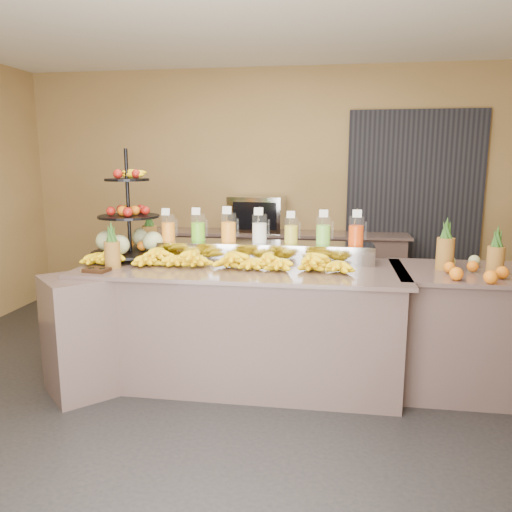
% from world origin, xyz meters
% --- Properties ---
extents(ground, '(6.00, 6.00, 0.00)m').
position_xyz_m(ground, '(0.00, 0.00, 0.00)').
color(ground, black).
rests_on(ground, ground).
extents(room_envelope, '(6.04, 5.02, 2.82)m').
position_xyz_m(room_envelope, '(0.19, 0.79, 1.88)').
color(room_envelope, olive).
rests_on(room_envelope, ground).
extents(buffet_counter, '(2.75, 1.25, 0.93)m').
position_xyz_m(buffet_counter, '(-0.12, 0.26, 0.47)').
color(buffet_counter, gray).
rests_on(buffet_counter, ground).
extents(right_counter, '(1.08, 0.88, 0.93)m').
position_xyz_m(right_counter, '(1.70, 0.40, 0.47)').
color(right_counter, gray).
rests_on(right_counter, ground).
extents(back_ledge, '(3.10, 0.55, 0.93)m').
position_xyz_m(back_ledge, '(0.00, 2.25, 0.47)').
color(back_ledge, gray).
rests_on(back_ledge, ground).
extents(pitcher_tray, '(1.85, 0.30, 0.15)m').
position_xyz_m(pitcher_tray, '(0.10, 0.58, 1.01)').
color(pitcher_tray, gray).
rests_on(pitcher_tray, buffet_counter).
extents(juice_pitcher_orange_a, '(0.12, 0.12, 0.28)m').
position_xyz_m(juice_pitcher_orange_a, '(-0.68, 0.58, 1.18)').
color(juice_pitcher_orange_a, silver).
rests_on(juice_pitcher_orange_a, pitcher_tray).
extents(juice_pitcher_green, '(0.12, 0.13, 0.29)m').
position_xyz_m(juice_pitcher_green, '(-0.42, 0.58, 1.18)').
color(juice_pitcher_green, silver).
rests_on(juice_pitcher_green, pitcher_tray).
extents(juice_pitcher_orange_b, '(0.13, 0.13, 0.31)m').
position_xyz_m(juice_pitcher_orange_b, '(-0.16, 0.58, 1.18)').
color(juice_pitcher_orange_b, silver).
rests_on(juice_pitcher_orange_b, pitcher_tray).
extents(juice_pitcher_milk, '(0.12, 0.13, 0.30)m').
position_xyz_m(juice_pitcher_milk, '(0.10, 0.58, 1.18)').
color(juice_pitcher_milk, silver).
rests_on(juice_pitcher_milk, pitcher_tray).
extents(juice_pitcher_lemon, '(0.11, 0.12, 0.28)m').
position_xyz_m(juice_pitcher_lemon, '(0.36, 0.58, 1.17)').
color(juice_pitcher_lemon, silver).
rests_on(juice_pitcher_lemon, pitcher_tray).
extents(juice_pitcher_lime, '(0.12, 0.12, 0.29)m').
position_xyz_m(juice_pitcher_lime, '(0.62, 0.58, 1.18)').
color(juice_pitcher_lime, silver).
rests_on(juice_pitcher_lime, pitcher_tray).
extents(juice_pitcher_orange_c, '(0.12, 0.13, 0.29)m').
position_xyz_m(juice_pitcher_orange_c, '(0.88, 0.58, 1.18)').
color(juice_pitcher_orange_c, silver).
rests_on(juice_pitcher_orange_c, pitcher_tray).
extents(banana_heap, '(2.18, 0.20, 0.18)m').
position_xyz_m(banana_heap, '(-0.23, 0.27, 1.01)').
color(banana_heap, yellow).
rests_on(banana_heap, buffet_counter).
extents(fruit_stand, '(0.76, 0.76, 0.91)m').
position_xyz_m(fruit_stand, '(-0.95, 0.49, 1.16)').
color(fruit_stand, black).
rests_on(fruit_stand, buffet_counter).
extents(condiment_caddy, '(0.19, 0.16, 0.03)m').
position_xyz_m(condiment_caddy, '(-1.03, -0.04, 0.94)').
color(condiment_caddy, '#311C0D').
rests_on(condiment_caddy, buffet_counter).
extents(pineapple_left_a, '(0.12, 0.12, 0.36)m').
position_xyz_m(pineapple_left_a, '(-0.97, 0.11, 1.06)').
color(pineapple_left_a, brown).
rests_on(pineapple_left_a, buffet_counter).
extents(pineapple_left_b, '(0.13, 0.13, 0.41)m').
position_xyz_m(pineapple_left_b, '(-0.90, 0.72, 1.08)').
color(pineapple_left_b, brown).
rests_on(pineapple_left_b, buffet_counter).
extents(right_fruit_pile, '(0.46, 0.44, 0.24)m').
position_xyz_m(right_fruit_pile, '(1.68, 0.28, 1.01)').
color(right_fruit_pile, brown).
rests_on(right_fruit_pile, right_counter).
extents(oven_warmer, '(0.65, 0.48, 0.41)m').
position_xyz_m(oven_warmer, '(-0.17, 2.25, 1.14)').
color(oven_warmer, gray).
rests_on(oven_warmer, back_ledge).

